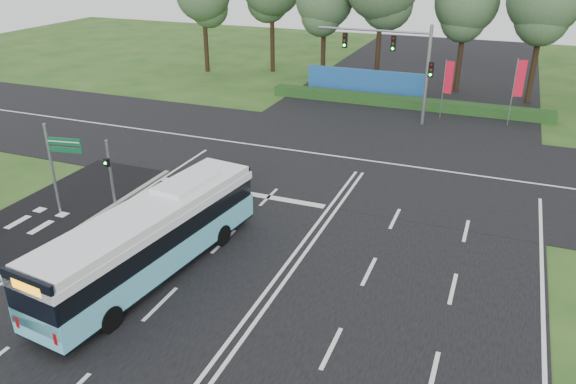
% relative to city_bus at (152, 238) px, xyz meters
% --- Properties ---
extents(ground, '(120.00, 120.00, 0.00)m').
position_rel_city_bus_xyz_m(ground, '(4.67, 3.25, -1.61)').
color(ground, '#224818').
rests_on(ground, ground).
extents(road_main, '(20.00, 120.00, 0.04)m').
position_rel_city_bus_xyz_m(road_main, '(4.67, 3.25, -1.59)').
color(road_main, black).
rests_on(road_main, ground).
extents(road_cross, '(120.00, 14.00, 0.05)m').
position_rel_city_bus_xyz_m(road_cross, '(4.67, 15.25, -1.59)').
color(road_cross, black).
rests_on(road_cross, ground).
extents(bike_path, '(5.00, 18.00, 0.06)m').
position_rel_city_bus_xyz_m(bike_path, '(-7.83, 0.25, -1.58)').
color(bike_path, black).
rests_on(bike_path, ground).
extents(kerb_strip, '(0.25, 18.00, 0.12)m').
position_rel_city_bus_xyz_m(kerb_strip, '(-5.43, 0.25, -1.55)').
color(kerb_strip, gray).
rests_on(kerb_strip, ground).
extents(city_bus, '(3.63, 11.35, 3.20)m').
position_rel_city_bus_xyz_m(city_bus, '(0.00, 0.00, 0.00)').
color(city_bus, '#5EC0D9').
rests_on(city_bus, ground).
extents(pedestrian_signal, '(0.32, 0.42, 3.45)m').
position_rel_city_bus_xyz_m(pedestrian_signal, '(-5.53, 4.58, 0.27)').
color(pedestrian_signal, gray).
rests_on(pedestrian_signal, ground).
extents(street_sign, '(1.76, 0.40, 4.58)m').
position_rel_city_bus_xyz_m(street_sign, '(-7.06, 2.91, 1.23)').
color(street_sign, gray).
rests_on(street_sign, ground).
extents(banner_flag_mid, '(0.64, 0.14, 4.38)m').
position_rel_city_bus_xyz_m(banner_flag_mid, '(7.89, 25.72, 1.25)').
color(banner_flag_mid, gray).
rests_on(banner_flag_mid, ground).
extents(banner_flag_right, '(0.68, 0.25, 4.79)m').
position_rel_city_bus_xyz_m(banner_flag_right, '(12.64, 25.90, 1.50)').
color(banner_flag_right, gray).
rests_on(banner_flag_right, ground).
extents(traffic_light_gantry, '(8.41, 0.28, 7.00)m').
position_rel_city_bus_xyz_m(traffic_light_gantry, '(4.88, 23.75, 3.05)').
color(traffic_light_gantry, gray).
rests_on(traffic_light_gantry, ground).
extents(hedge, '(22.00, 1.20, 0.80)m').
position_rel_city_bus_xyz_m(hedge, '(4.67, 27.75, -1.21)').
color(hedge, '#153613').
rests_on(hedge, ground).
extents(blue_hoarding, '(10.00, 0.30, 2.20)m').
position_rel_city_bus_xyz_m(blue_hoarding, '(0.67, 30.25, -0.51)').
color(blue_hoarding, '#1B4F93').
rests_on(blue_hoarding, ground).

